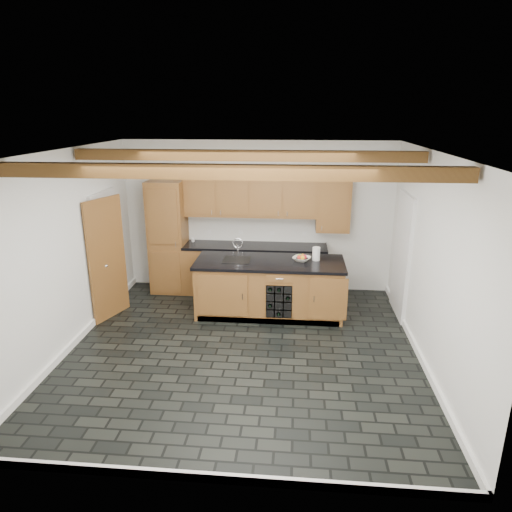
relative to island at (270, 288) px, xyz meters
The scene contains 10 objects.
ground 1.40m from the island, 103.42° to the right, with size 5.00×5.00×0.00m, color black.
room_shell 1.36m from the island, 117.45° to the right, with size 5.01×5.00×5.00m.
back_cabinetry 1.28m from the island, 125.61° to the left, with size 3.65×0.62×2.20m.
island is the anchor object (origin of this frame).
faucet 0.75m from the island, behind, with size 0.45×0.40×0.34m.
kitchen_scale 0.73m from the island, 12.51° to the left, with size 0.21×0.16×0.06m.
fruit_bowl 0.72m from the island, ahead, with size 0.29×0.29×0.07m, color beige.
fruit_cluster 0.75m from the island, ahead, with size 0.16×0.17×0.07m.
paper_towel 0.96m from the island, ahead, with size 0.13×0.13×0.22m, color white.
mug 1.91m from the island, 145.77° to the left, with size 0.09×0.09×0.08m, color white.
Camera 1 is at (0.72, -5.83, 3.29)m, focal length 32.00 mm.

